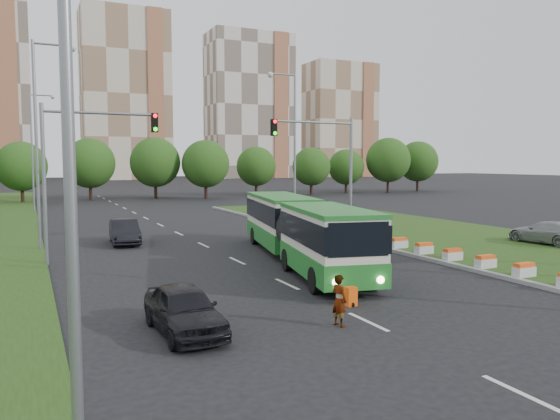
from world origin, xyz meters
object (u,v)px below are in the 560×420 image
articulated_bus (296,229)px  shopping_trolley (350,297)px  car_left_near (184,309)px  car_left_far (125,232)px  traffic_mast_median (329,158)px  traffic_mast_left (78,157)px  car_median (547,232)px  pedestrian (339,300)px

articulated_bus → shopping_trolley: 8.99m
car_left_near → car_left_far: car_left_far is taller
traffic_mast_median → car_left_near: bearing=-132.5°
traffic_mast_left → car_median: bearing=-13.3°
car_left_near → pedestrian: pedestrian is taller
car_left_near → shopping_trolley: (6.19, 0.55, -0.39)m
traffic_mast_left → pedestrian: 16.88m
traffic_mast_median → car_left_near: 20.39m
traffic_mast_median → car_left_far: 13.73m
car_median → pedestrian: size_ratio=2.94×
traffic_mast_median → traffic_mast_left: (-15.16, -1.00, 0.00)m
articulated_bus → car_median: articulated_bus is taller
traffic_mast_left → car_left_near: bearing=-82.7°
articulated_bus → car_left_far: articulated_bus is taller
car_left_near → car_left_far: 19.25m
car_left_near → car_left_far: size_ratio=0.92×
shopping_trolley → traffic_mast_median: bearing=58.3°
car_left_near → car_median: 25.71m
car_median → pedestrian: 21.87m
traffic_mast_median → traffic_mast_left: size_ratio=1.00×
shopping_trolley → car_median: bearing=16.0°
traffic_mast_left → car_left_far: (3.05, 5.57, -4.59)m
pedestrian → shopping_trolley: (1.61, 1.90, -0.48)m
traffic_mast_median → articulated_bus: size_ratio=0.48×
pedestrian → shopping_trolley: 2.53m
pedestrian → traffic_mast_median: bearing=-39.4°
car_left_far → pedestrian: bearing=-77.1°
pedestrian → traffic_mast_left: bearing=12.4°
car_median → shopping_trolley: size_ratio=7.06×
car_left_near → shopping_trolley: car_left_near is taller
pedestrian → articulated_bus: bearing=-30.0°
car_median → traffic_mast_left: bearing=-17.3°
traffic_mast_median → car_left_far: size_ratio=1.73×
traffic_mast_left → shopping_trolley: traffic_mast_left is taller
car_median → pedestrian: bearing=19.6°
car_median → car_left_far: bearing=-30.8°
traffic_mast_median → articulated_bus: bearing=-133.0°
car_left_near → car_median: bearing=14.7°
car_left_near → pedestrian: bearing=-18.5°
traffic_mast_median → pedestrian: bearing=-119.0°
traffic_mast_median → car_left_near: traffic_mast_median is taller
traffic_mast_median → pedestrian: size_ratio=4.90×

